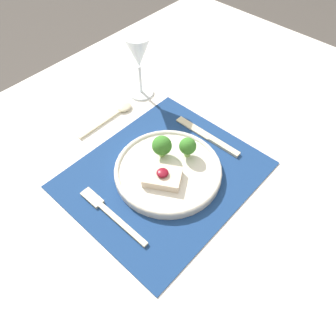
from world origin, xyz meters
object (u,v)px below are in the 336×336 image
Objects in this scene: knife at (211,139)px; wine_glass_near at (138,55)px; dinner_plate at (168,169)px; spoon at (117,113)px; fork at (109,212)px.

wine_glass_near is at bearing 84.80° from knife.
dinner_plate is 1.39× the size of spoon.
wine_glass_near is (0.17, 0.26, 0.11)m from dinner_plate.
wine_glass_near is (0.01, 0.27, 0.12)m from knife.
wine_glass_near reaches higher than knife.
wine_glass_near reaches higher than dinner_plate.
fork is at bearing 172.49° from knife.
wine_glass_near is at bearing 57.14° from dinner_plate.
knife is 0.29m from wine_glass_near.
wine_glass_near reaches higher than fork.
knife is 1.09× the size of spoon.
fork is 0.43m from wine_glass_near.
wine_glass_near is (0.33, 0.24, 0.12)m from fork.
dinner_plate reaches higher than spoon.
spoon is (0.23, 0.22, -0.00)m from fork.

